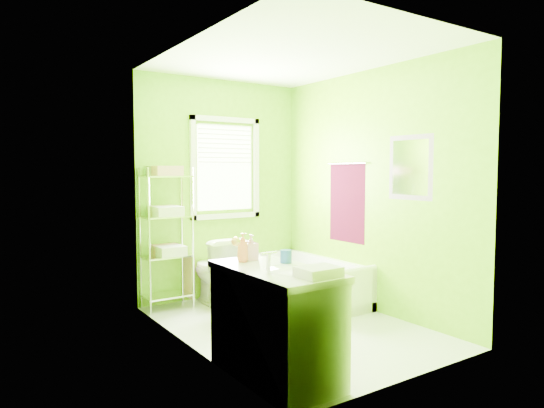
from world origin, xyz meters
TOP-DOWN VIEW (x-y plane):
  - ground at (0.00, 0.00)m, footprint 2.90×2.90m
  - room_envelope at (0.00, 0.00)m, footprint 2.14×2.94m
  - window at (0.05, 1.42)m, footprint 0.92×0.05m
  - door at (-1.04, -1.00)m, footprint 0.09×0.80m
  - right_wall_decor at (1.04, -0.02)m, footprint 0.04×1.48m
  - bathtub at (0.68, 0.64)m, footprint 0.73×1.57m
  - toilet at (-0.27, 1.07)m, footprint 0.47×0.79m
  - vanity at (-0.79, -0.88)m, footprint 0.56×1.08m
  - wire_shelf_unit at (-0.76, 1.28)m, footprint 0.53×0.42m

SIDE VIEW (x-z plane):
  - ground at x=0.00m, z-range 0.00..0.00m
  - bathtub at x=0.68m, z-range -0.09..0.42m
  - toilet at x=-0.27m, z-range 0.00..0.78m
  - vanity at x=-0.79m, z-range -0.09..0.95m
  - wire_shelf_unit at x=-0.76m, z-range 0.17..1.74m
  - door at x=-1.04m, z-range 0.00..2.00m
  - right_wall_decor at x=1.04m, z-range 0.74..1.91m
  - room_envelope at x=0.00m, z-range 0.24..2.86m
  - window at x=0.05m, z-range 1.00..2.22m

